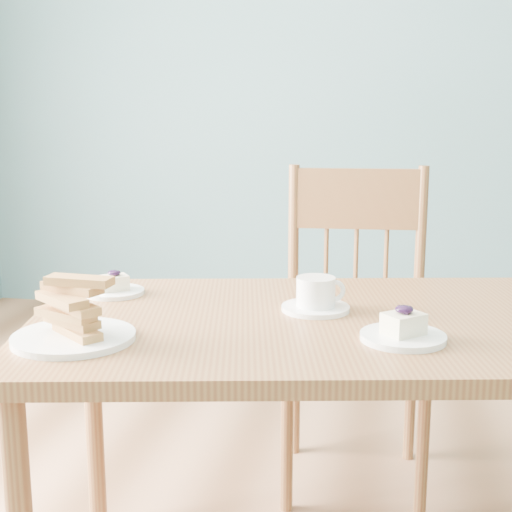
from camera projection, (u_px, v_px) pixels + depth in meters
room at (469, 0)px, 1.32m from camera, size 5.01×5.01×2.71m
dining_table at (328, 348)px, 1.58m from camera, size 1.43×1.00×0.70m
dining_chair at (355, 325)px, 2.19m from camera, size 0.48×0.46×0.98m
cheesecake_plate_near at (403, 331)px, 1.41m from camera, size 0.17×0.17×0.07m
cheesecake_plate_far at (115, 288)px, 1.76m from camera, size 0.15×0.15×0.06m
coffee_cup at (316, 296)px, 1.62m from camera, size 0.16×0.16×0.08m
biscotti_plate at (73, 320)px, 1.40m from camera, size 0.24×0.24×0.13m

